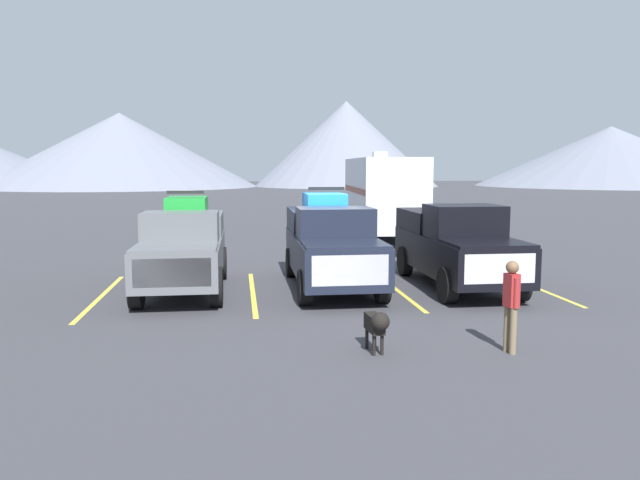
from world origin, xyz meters
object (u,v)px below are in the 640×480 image
object	(u,v)px
camper_trailer_a	(383,193)
dog	(377,324)
pickup_truck_a	(184,246)
pickup_truck_b	(331,242)
pickup_truck_c	(455,244)
person_a	(511,300)

from	to	relation	value
camper_trailer_a	dog	bearing A→B (deg)	-103.78
pickup_truck_a	pickup_truck_b	distance (m)	3.81
pickup_truck_a	pickup_truck_c	size ratio (longest dim) A/B	0.93
pickup_truck_c	person_a	bearing A→B (deg)	-100.84
pickup_truck_b	person_a	distance (m)	6.60
person_a	pickup_truck_b	bearing A→B (deg)	109.29
pickup_truck_b	pickup_truck_c	xyz separation A→B (m)	(3.30, -0.34, -0.06)
camper_trailer_a	dog	distance (m)	16.88
pickup_truck_b	dog	world-z (taller)	pickup_truck_b
pickup_truck_a	person_a	xyz separation A→B (m)	(5.99, -6.22, -0.25)
pickup_truck_b	pickup_truck_c	distance (m)	3.32
pickup_truck_b	pickup_truck_c	world-z (taller)	pickup_truck_b
camper_trailer_a	dog	world-z (taller)	camper_trailer_a
camper_trailer_a	person_a	size ratio (longest dim) A/B	5.23
pickup_truck_a	camper_trailer_a	world-z (taller)	camper_trailer_a
pickup_truck_a	pickup_truck_b	xyz separation A→B (m)	(3.81, 0.01, 0.02)
person_a	dog	bearing A→B (deg)	174.41
camper_trailer_a	dog	xyz separation A→B (m)	(-4.01, -16.33, -1.50)
pickup_truck_a	camper_trailer_a	bearing A→B (deg)	53.29
pickup_truck_c	dog	size ratio (longest dim) A/B	6.26
dog	pickup_truck_b	bearing A→B (deg)	88.99
dog	person_a	bearing A→B (deg)	-5.59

